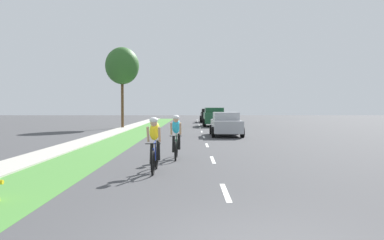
# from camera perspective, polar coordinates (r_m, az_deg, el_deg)

# --- Properties ---
(ground_plane) EXTENTS (120.00, 120.00, 0.00)m
(ground_plane) POSITION_cam_1_polar(r_m,az_deg,el_deg) (24.67, 1.94, -2.36)
(ground_plane) COLOR #424244
(grass_verge) EXTENTS (2.18, 70.00, 0.01)m
(grass_verge) POSITION_cam_1_polar(r_m,az_deg,el_deg) (24.97, -8.82, -2.32)
(grass_verge) COLOR #478438
(grass_verge) RESTS_ON ground_plane
(sidewalk_concrete) EXTENTS (1.42, 70.00, 0.10)m
(sidewalk_concrete) POSITION_cam_1_polar(r_m,az_deg,el_deg) (25.32, -12.85, -2.29)
(sidewalk_concrete) COLOR #B2ADA3
(sidewalk_concrete) RESTS_ON ground_plane
(lane_markings_center) EXTENTS (0.12, 52.71, 0.01)m
(lane_markings_center) POSITION_cam_1_polar(r_m,az_deg,el_deg) (28.66, 1.70, -1.75)
(lane_markings_center) COLOR white
(lane_markings_center) RESTS_ON ground_plane
(cyclist_lead) EXTENTS (0.42, 1.72, 1.58)m
(cyclist_lead) POSITION_cam_1_polar(r_m,az_deg,el_deg) (10.90, -5.39, -3.59)
(cyclist_lead) COLOR black
(cyclist_lead) RESTS_ON ground_plane
(cyclist_trailing) EXTENTS (0.42, 1.72, 1.58)m
(cyclist_trailing) POSITION_cam_1_polar(r_m,az_deg,el_deg) (13.60, -2.15, -2.47)
(cyclist_trailing) COLOR black
(cyclist_trailing) RESTS_ON ground_plane
(sedan_silver) EXTENTS (1.98, 4.30, 1.52)m
(sedan_silver) POSITION_cam_1_polar(r_m,az_deg,el_deg) (24.57, 5.35, -0.59)
(sedan_silver) COLOR #A5A8AD
(sedan_silver) RESTS_ON ground_plane
(suv_dark_green) EXTENTS (2.15, 4.70, 1.79)m
(suv_dark_green) POSITION_cam_1_polar(r_m,az_deg,el_deg) (36.67, 3.56, 0.54)
(suv_dark_green) COLOR #194C2D
(suv_dark_green) RESTS_ON ground_plane
(pickup_black) EXTENTS (2.22, 5.10, 1.64)m
(pickup_black) POSITION_cam_1_polar(r_m,az_deg,el_deg) (46.33, 2.82, 0.69)
(pickup_black) COLOR black
(pickup_black) RESTS_ON ground_plane
(street_tree_near) EXTENTS (2.95, 2.95, 7.11)m
(street_tree_near) POSITION_cam_1_polar(r_m,az_deg,el_deg) (34.28, -10.19, 7.96)
(street_tree_near) COLOR brown
(street_tree_near) RESTS_ON ground_plane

